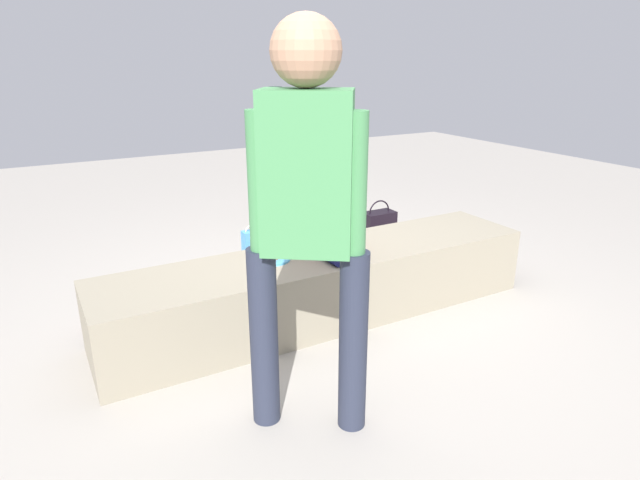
% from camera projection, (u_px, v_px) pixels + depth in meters
% --- Properties ---
extents(ground_plane, '(12.00, 12.00, 0.00)m').
position_uv_depth(ground_plane, '(324.00, 316.00, 3.23)').
color(ground_plane, '#A09A91').
extents(concrete_ledge, '(2.63, 0.56, 0.40)m').
position_uv_depth(concrete_ledge, '(324.00, 285.00, 3.17)').
color(concrete_ledge, gray).
rests_on(concrete_ledge, ground_plane).
extents(child_seated, '(0.28, 0.32, 0.48)m').
position_uv_depth(child_seated, '(330.00, 218.00, 3.02)').
color(child_seated, '#15174E').
rests_on(child_seated, concrete_ledge).
extents(adult_standing, '(0.42, 0.35, 1.63)m').
position_uv_depth(adult_standing, '(307.00, 200.00, 1.98)').
color(adult_standing, '#262B3D').
rests_on(adult_standing, ground_plane).
extents(cake_plate, '(0.22, 0.22, 0.07)m').
position_uv_depth(cake_plate, '(271.00, 256.00, 3.00)').
color(cake_plate, '#4CA5D8').
rests_on(cake_plate, concrete_ledge).
extents(gift_bag, '(0.24, 0.08, 0.36)m').
position_uv_depth(gift_bag, '(259.00, 250.00, 3.85)').
color(gift_bag, '#4C99E0').
rests_on(gift_bag, ground_plane).
extents(railing_post, '(0.36, 0.36, 1.25)m').
position_uv_depth(railing_post, '(278.00, 178.00, 4.62)').
color(railing_post, black).
rests_on(railing_post, ground_plane).
extents(water_bottle_near_gift, '(0.06, 0.06, 0.18)m').
position_uv_depth(water_bottle_near_gift, '(267.00, 245.00, 4.18)').
color(water_bottle_near_gift, silver).
rests_on(water_bottle_near_gift, ground_plane).
extents(party_cup_red, '(0.08, 0.08, 0.11)m').
position_uv_depth(party_cup_red, '(110.00, 320.00, 3.07)').
color(party_cup_red, red).
rests_on(party_cup_red, ground_plane).
extents(cake_box_white, '(0.40, 0.39, 0.10)m').
position_uv_depth(cake_box_white, '(362.00, 255.00, 4.06)').
color(cake_box_white, white).
rests_on(cake_box_white, ground_plane).
extents(handbag_black_leather, '(0.27, 0.15, 0.36)m').
position_uv_depth(handbag_black_leather, '(379.00, 226.00, 4.47)').
color(handbag_black_leather, black).
rests_on(handbag_black_leather, ground_plane).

